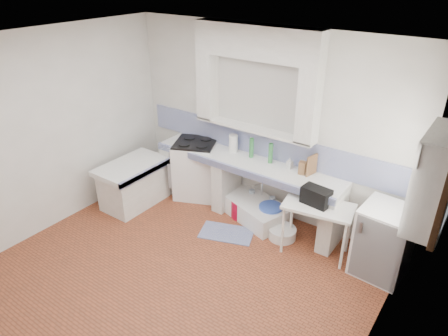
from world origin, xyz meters
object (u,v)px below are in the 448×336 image
Objects in this scene: sink at (254,209)px; side_table at (316,229)px; fridge at (383,241)px; stove at (196,169)px.

sink is 1.22× the size of side_table.
fridge is at bearing 14.05° from sink.
fridge is at bearing -1.89° from side_table.
stove is at bearing -163.41° from sink.
side_table is (1.11, -0.25, 0.24)m from sink.
side_table is at bearing -168.23° from fridge.
stove is 3.09m from fridge.
stove is 2.28m from side_table.
fridge reaches higher than side_table.
sink is 1.97m from fridge.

